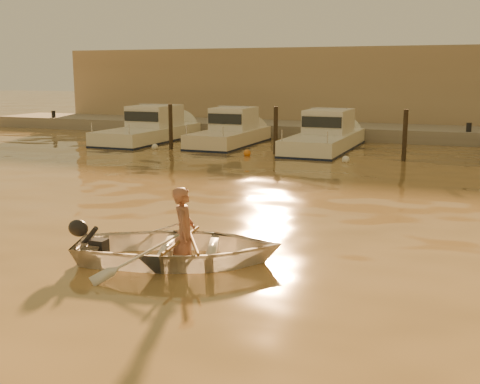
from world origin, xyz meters
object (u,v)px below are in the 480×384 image
at_px(person, 184,233).
at_px(waterfront_building, 437,90).
at_px(moored_boat_1, 229,132).
at_px(dinghy, 179,248).
at_px(moored_boat_0, 148,129).
at_px(moored_boat_2, 325,136).

bearing_deg(person, waterfront_building, -24.30).
distance_m(moored_boat_1, waterfront_building, 14.05).
xyz_separation_m(person, waterfront_building, (2.35, 27.84, 1.85)).
relative_size(dinghy, moored_boat_0, 0.49).
height_order(dinghy, moored_boat_0, moored_boat_0).
height_order(person, moored_boat_0, moored_boat_0).
distance_m(dinghy, moored_boat_0, 19.88).
relative_size(dinghy, moored_boat_1, 0.58).
distance_m(moored_boat_1, moored_boat_2, 4.63).
height_order(moored_boat_0, moored_boat_1, same).
xyz_separation_m(dinghy, moored_boat_2, (-1.49, 16.87, 0.35)).
height_order(person, moored_boat_1, moored_boat_1).
distance_m(moored_boat_0, moored_boat_2, 9.03).
bearing_deg(moored_boat_2, person, -84.64).
bearing_deg(person, moored_boat_0, 12.75).
height_order(person, waterfront_building, waterfront_building).
bearing_deg(moored_boat_0, moored_boat_2, 0.00).
bearing_deg(waterfront_building, moored_boat_0, -139.68).
bearing_deg(dinghy, person, -90.00).
bearing_deg(moored_boat_0, waterfront_building, 40.32).
bearing_deg(moored_boat_1, dinghy, -70.08).
relative_size(dinghy, waterfront_building, 0.08).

